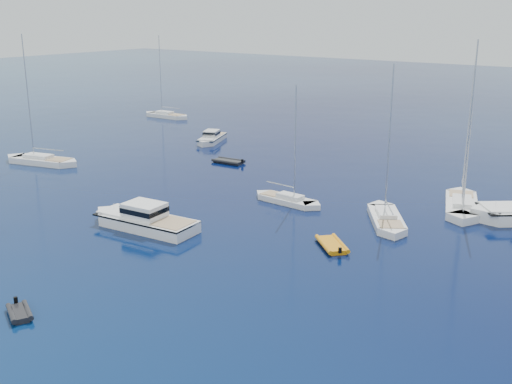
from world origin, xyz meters
TOP-DOWN VIEW (x-y plane):
  - ground at (0.00, 0.00)m, footprint 400.00×400.00m
  - motor_cruiser_centre at (-5.85, 12.85)m, footprint 11.75×4.55m
  - motor_cruiser_horizon at (-25.31, 45.28)m, footprint 5.56×8.76m
  - sailboat_mid_r at (11.12, 27.15)m, footprint 7.80×9.89m
  - sailboat_mid_l at (-34.09, 22.27)m, footprint 11.69×5.70m
  - sailboat_centre at (0.41, 26.84)m, footprint 8.58×2.73m
  - sailboat_sails_r at (15.35, 35.25)m, footprint 6.73×11.85m
  - sailboat_far_l at (-46.06, 57.17)m, footprint 10.32×3.12m
  - tender_yellow at (10.18, 18.76)m, footprint 4.53×4.43m
  - tender_grey_near at (0.04, -3.66)m, footprint 3.17×2.62m
  - tender_grey_far at (-15.12, 36.61)m, footprint 4.42×2.64m

SIDE VIEW (x-z plane):
  - ground at x=0.00m, z-range 0.00..0.00m
  - motor_cruiser_centre at x=-5.85m, z-range -1.51..1.51m
  - motor_cruiser_horizon at x=-25.31m, z-range -1.10..1.10m
  - sailboat_mid_r at x=11.12m, z-range -7.44..7.44m
  - sailboat_mid_l at x=-34.09m, z-range -8.31..8.31m
  - sailboat_centre at x=0.41m, z-range -6.22..6.22m
  - sailboat_sails_r at x=15.35m, z-range -8.47..8.47m
  - sailboat_far_l at x=-46.06m, z-range -7.51..7.51m
  - tender_yellow at x=10.18m, z-range -0.47..0.47m
  - tender_grey_near at x=0.04m, z-range -0.47..0.47m
  - tender_grey_far at x=-15.12m, z-range -0.47..0.47m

